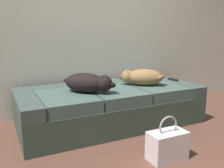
# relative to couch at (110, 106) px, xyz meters

# --- Properties ---
(ground_plane) EXTENTS (10.00, 10.00, 0.00)m
(ground_plane) POSITION_rel_couch_xyz_m (0.00, -1.08, -0.21)
(ground_plane) COLOR brown
(back_wall) EXTENTS (6.40, 0.10, 2.80)m
(back_wall) POSITION_rel_couch_xyz_m (0.00, 0.60, 1.19)
(back_wall) COLOR silver
(back_wall) RESTS_ON ground
(couch) EXTENTS (2.02, 0.93, 0.42)m
(couch) POSITION_rel_couch_xyz_m (0.00, 0.00, 0.00)
(couch) COLOR #35473C
(couch) RESTS_ON ground
(dog_dark) EXTENTS (0.50, 0.51, 0.20)m
(dog_dark) POSITION_rel_couch_xyz_m (-0.30, -0.11, 0.32)
(dog_dark) COLOR black
(dog_dark) RESTS_ON couch
(dog_tan) EXTENTS (0.52, 0.42, 0.19)m
(dog_tan) POSITION_rel_couch_xyz_m (0.39, -0.05, 0.31)
(dog_tan) COLOR olive
(dog_tan) RESTS_ON couch
(tv_remote) EXTENTS (0.06, 0.15, 0.02)m
(tv_remote) POSITION_rel_couch_xyz_m (0.91, 0.01, 0.22)
(tv_remote) COLOR black
(tv_remote) RESTS_ON couch
(handbag) EXTENTS (0.32, 0.18, 0.38)m
(handbag) POSITION_rel_couch_xyz_m (0.06, -0.96, -0.08)
(handbag) COLOR silver
(handbag) RESTS_ON ground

